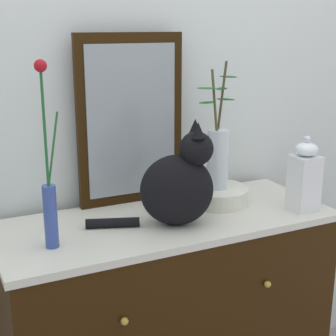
{
  "coord_description": "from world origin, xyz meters",
  "views": [
    {
      "loc": [
        -0.71,
        -1.5,
        1.56
      ],
      "look_at": [
        0.0,
        0.0,
        1.09
      ],
      "focal_mm": 54.51,
      "sensor_mm": 36.0,
      "label": 1
    }
  ],
  "objects_px": {
    "sideboard": "(168,331)",
    "vase_glass_clear": "(218,154)",
    "cat_sitting": "(178,185)",
    "vase_slim_green": "(49,195)",
    "mirror_leaning": "(131,121)",
    "bowl_porcelain": "(217,195)",
    "jar_lidded_porcelain": "(304,177)"
  },
  "relations": [
    {
      "from": "sideboard",
      "to": "vase_glass_clear",
      "type": "xyz_separation_m",
      "value": [
        0.23,
        0.06,
        0.64
      ]
    },
    {
      "from": "cat_sitting",
      "to": "vase_glass_clear",
      "type": "bearing_deg",
      "value": 29.81
    },
    {
      "from": "mirror_leaning",
      "to": "jar_lidded_porcelain",
      "type": "bearing_deg",
      "value": -33.83
    },
    {
      "from": "mirror_leaning",
      "to": "bowl_porcelain",
      "type": "relative_size",
      "value": 2.66
    },
    {
      "from": "bowl_porcelain",
      "to": "jar_lidded_porcelain",
      "type": "distance_m",
      "value": 0.33
    },
    {
      "from": "bowl_porcelain",
      "to": "jar_lidded_porcelain",
      "type": "xyz_separation_m",
      "value": [
        0.24,
        -0.2,
        0.09
      ]
    },
    {
      "from": "cat_sitting",
      "to": "vase_slim_green",
      "type": "relative_size",
      "value": 0.77
    },
    {
      "from": "sideboard",
      "to": "jar_lidded_porcelain",
      "type": "distance_m",
      "value": 0.76
    },
    {
      "from": "sideboard",
      "to": "cat_sitting",
      "type": "relative_size",
      "value": 2.74
    },
    {
      "from": "vase_slim_green",
      "to": "bowl_porcelain",
      "type": "relative_size",
      "value": 2.38
    },
    {
      "from": "cat_sitting",
      "to": "vase_slim_green",
      "type": "height_order",
      "value": "vase_slim_green"
    },
    {
      "from": "mirror_leaning",
      "to": "jar_lidded_porcelain",
      "type": "height_order",
      "value": "mirror_leaning"
    },
    {
      "from": "vase_slim_green",
      "to": "vase_glass_clear",
      "type": "relative_size",
      "value": 1.2
    },
    {
      "from": "mirror_leaning",
      "to": "bowl_porcelain",
      "type": "xyz_separation_m",
      "value": [
        0.28,
        -0.15,
        -0.28
      ]
    },
    {
      "from": "mirror_leaning",
      "to": "jar_lidded_porcelain",
      "type": "xyz_separation_m",
      "value": [
        0.52,
        -0.35,
        -0.19
      ]
    },
    {
      "from": "vase_glass_clear",
      "to": "cat_sitting",
      "type": "bearing_deg",
      "value": -150.19
    },
    {
      "from": "vase_slim_green",
      "to": "bowl_porcelain",
      "type": "bearing_deg",
      "value": 11.1
    },
    {
      "from": "sideboard",
      "to": "vase_glass_clear",
      "type": "bearing_deg",
      "value": 15.09
    },
    {
      "from": "bowl_porcelain",
      "to": "mirror_leaning",
      "type": "bearing_deg",
      "value": 151.79
    },
    {
      "from": "cat_sitting",
      "to": "mirror_leaning",
      "type": "bearing_deg",
      "value": 100.02
    },
    {
      "from": "mirror_leaning",
      "to": "vase_glass_clear",
      "type": "distance_m",
      "value": 0.34
    },
    {
      "from": "cat_sitting",
      "to": "bowl_porcelain",
      "type": "relative_size",
      "value": 1.83
    },
    {
      "from": "vase_slim_green",
      "to": "jar_lidded_porcelain",
      "type": "height_order",
      "value": "vase_slim_green"
    },
    {
      "from": "sideboard",
      "to": "jar_lidded_porcelain",
      "type": "bearing_deg",
      "value": -16.19
    },
    {
      "from": "sideboard",
      "to": "mirror_leaning",
      "type": "relative_size",
      "value": 1.88
    },
    {
      "from": "bowl_porcelain",
      "to": "jar_lidded_porcelain",
      "type": "relative_size",
      "value": 0.86
    },
    {
      "from": "bowl_porcelain",
      "to": "vase_glass_clear",
      "type": "relative_size",
      "value": 0.5
    },
    {
      "from": "cat_sitting",
      "to": "vase_glass_clear",
      "type": "distance_m",
      "value": 0.27
    },
    {
      "from": "sideboard",
      "to": "bowl_porcelain",
      "type": "distance_m",
      "value": 0.54
    },
    {
      "from": "vase_slim_green",
      "to": "sideboard",
      "type": "bearing_deg",
      "value": 8.97
    },
    {
      "from": "sideboard",
      "to": "bowl_porcelain",
      "type": "height_order",
      "value": "bowl_porcelain"
    },
    {
      "from": "sideboard",
      "to": "vase_slim_green",
      "type": "bearing_deg",
      "value": -171.03
    }
  ]
}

